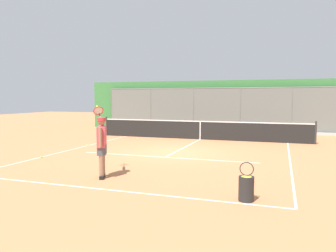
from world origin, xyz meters
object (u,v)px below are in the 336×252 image
at_px(tennis_ball_near_baseline, 138,139).
at_px(tennis_ball_near_net, 88,145).
at_px(tennis_player, 102,143).
at_px(tennis_ball_mid_court, 41,157).
at_px(ball_basket, 246,187).

height_order(tennis_ball_near_baseline, tennis_ball_near_net, same).
height_order(tennis_player, tennis_ball_mid_court, tennis_player).
bearing_deg(tennis_ball_mid_court, tennis_player, 152.49).
height_order(tennis_ball_near_net, tennis_ball_mid_court, same).
relative_size(tennis_player, ball_basket, 2.33).
bearing_deg(ball_basket, tennis_player, -11.53).
xyz_separation_m(tennis_ball_near_baseline, tennis_ball_near_net, (1.23, 2.73, 0.00)).
xyz_separation_m(tennis_ball_near_net, tennis_ball_mid_court, (-0.09, 3.11, 0.00)).
height_order(tennis_ball_mid_court, ball_basket, ball_basket).
height_order(tennis_player, tennis_ball_near_baseline, tennis_player).
relative_size(tennis_player, tennis_ball_near_net, 29.15).
relative_size(tennis_ball_near_net, tennis_ball_mid_court, 1.00).
bearing_deg(tennis_player, ball_basket, -125.40).
relative_size(tennis_ball_near_baseline, tennis_ball_mid_court, 1.00).
distance_m(tennis_player, tennis_ball_near_net, 6.25).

